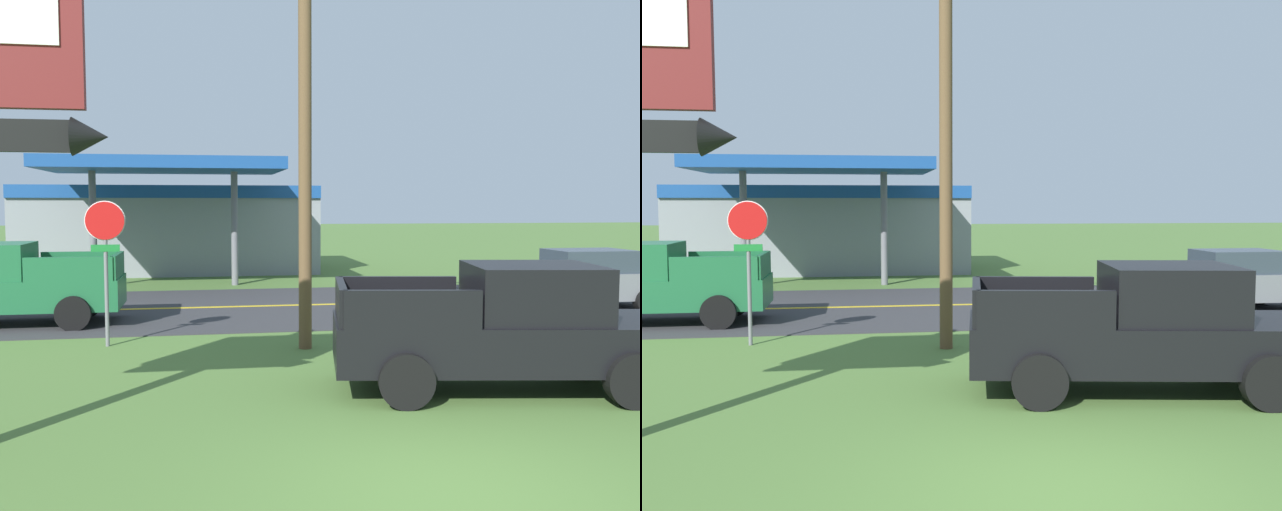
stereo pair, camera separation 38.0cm
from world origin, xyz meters
TOP-DOWN VIEW (x-y plane):
  - ground_plane at (0.00, 0.00)m, footprint 180.00×180.00m
  - road_asphalt at (0.00, 13.00)m, footprint 140.00×8.00m
  - road_centre_line at (0.00, 13.00)m, footprint 126.00×0.20m
  - stop_sign at (-4.36, 8.07)m, footprint 0.80×0.08m
  - utility_pole at (-0.43, 7.21)m, footprint 2.02×0.26m
  - gas_station at (-3.68, 24.03)m, footprint 12.00×11.50m
  - pickup_black_parked_on_lawn at (2.17, 3.57)m, footprint 5.45×2.86m
  - pickup_green_on_road at (-7.03, 11.00)m, footprint 5.20×2.24m
  - car_grey_mid_lane at (7.83, 11.00)m, footprint 4.20×2.00m

SIDE VIEW (x-z plane):
  - ground_plane at x=0.00m, z-range 0.00..0.00m
  - road_asphalt at x=0.00m, z-range 0.00..0.02m
  - road_centre_line at x=0.00m, z-range 0.02..0.03m
  - car_grey_mid_lane at x=7.83m, z-range 0.01..1.65m
  - pickup_black_parked_on_lawn at x=2.17m, z-range -0.02..1.94m
  - pickup_green_on_road at x=-7.03m, z-range -0.02..1.94m
  - gas_station at x=-3.68m, z-range -0.26..4.14m
  - stop_sign at x=-4.36m, z-range 0.55..3.50m
  - utility_pole at x=-0.43m, z-range 0.33..10.18m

